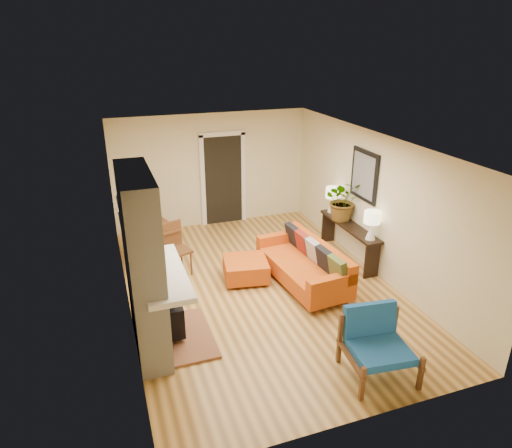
% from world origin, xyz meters
% --- Properties ---
extents(room_shell, '(6.50, 6.50, 6.50)m').
position_xyz_m(room_shell, '(0.60, 2.63, 1.24)').
color(room_shell, '#D8A453').
rests_on(room_shell, ground).
extents(fireplace, '(1.09, 1.68, 2.60)m').
position_xyz_m(fireplace, '(-2.00, -1.00, 1.24)').
color(fireplace, white).
rests_on(fireplace, ground).
extents(sofa, '(1.06, 2.15, 0.82)m').
position_xyz_m(sofa, '(0.87, -0.08, 0.36)').
color(sofa, silver).
rests_on(sofa, ground).
extents(ottoman, '(0.89, 0.89, 0.39)m').
position_xyz_m(ottoman, '(-0.14, 0.37, 0.23)').
color(ottoman, silver).
rests_on(ottoman, ground).
extents(blue_chair, '(0.94, 0.92, 0.89)m').
position_xyz_m(blue_chair, '(0.71, -2.53, 0.48)').
color(blue_chair, brown).
rests_on(blue_chair, ground).
extents(dining_table, '(1.18, 1.88, 0.99)m').
position_xyz_m(dining_table, '(-1.57, 1.62, 0.65)').
color(dining_table, brown).
rests_on(dining_table, ground).
extents(console_table, '(0.34, 1.85, 0.72)m').
position_xyz_m(console_table, '(2.07, 0.52, 0.58)').
color(console_table, black).
rests_on(console_table, ground).
extents(lamp_near, '(0.30, 0.30, 0.54)m').
position_xyz_m(lamp_near, '(2.07, -0.21, 1.06)').
color(lamp_near, white).
rests_on(lamp_near, console_table).
extents(lamp_far, '(0.30, 0.30, 0.54)m').
position_xyz_m(lamp_far, '(2.07, 1.27, 1.06)').
color(lamp_far, white).
rests_on(lamp_far, console_table).
extents(houseplant, '(0.91, 0.84, 0.84)m').
position_xyz_m(houseplant, '(2.06, 0.81, 1.15)').
color(houseplant, '#1E5919').
rests_on(houseplant, console_table).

